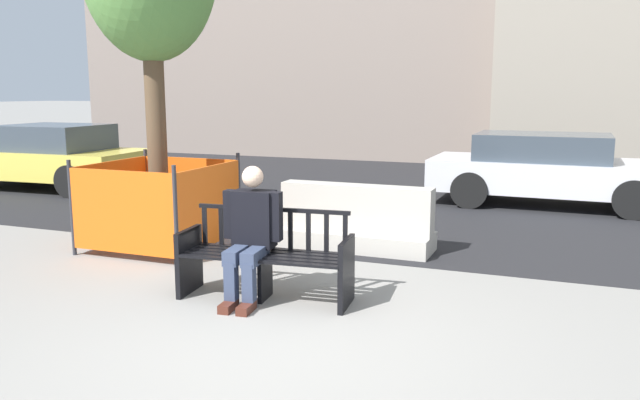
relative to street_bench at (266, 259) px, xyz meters
The scene contains 8 objects.
ground_plane 1.27m from the street_bench, 63.49° to the right, with size 200.00×200.00×0.00m, color gray.
street_asphalt 7.65m from the street_bench, 85.98° to the left, with size 120.00×12.00×0.01m, color black.
street_bench is the anchor object (origin of this frame).
seated_person 0.33m from the street_bench, 150.82° to the right, with size 0.59×0.75×1.31m.
jersey_barrier_centre 2.22m from the street_bench, 84.41° to the left, with size 2.01×0.71×0.84m.
construction_fence 2.63m from the street_bench, 147.88° to the left, with size 1.57×1.57×1.20m.
car_taxi_near 8.77m from the street_bench, 146.81° to the left, with size 4.12×2.12×1.34m.
car_sedan_mid 6.89m from the street_bench, 69.09° to the left, with size 4.19×1.92×1.28m.
Camera 1 is at (2.10, -4.26, 2.03)m, focal length 35.00 mm.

